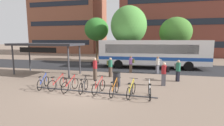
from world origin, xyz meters
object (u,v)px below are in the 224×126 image
Objects in this scene: parked_bicycle_red_2 at (70,85)px; street_tree_2 at (97,29)px; parked_bicycle_black_3 at (84,86)px; street_tree_1 at (175,32)px; parked_bicycle_yellow_6 at (131,90)px; commuter_black_pack_5 at (164,72)px; parked_bicycle_red_1 at (58,83)px; commuter_grey_pack_1 at (158,64)px; parked_bicycle_blue_0 at (43,83)px; parked_bicycle_red_4 at (99,87)px; city_bus at (152,53)px; parked_bicycle_white_7 at (150,91)px; transit_shelter at (46,45)px; parked_bicycle_orange_5 at (114,89)px; commuter_olive_pack_2 at (110,66)px; commuter_olive_pack_4 at (131,63)px; trash_bin at (117,79)px; street_tree_0 at (129,26)px; commuter_grey_pack_0 at (178,69)px; commuter_black_pack_3 at (95,67)px.

street_tree_2 is at bearing 23.38° from parked_bicycle_red_2.
street_tree_1 reaches higher than parked_bicycle_black_3.
parked_bicycle_yellow_6 is 1.01× the size of commuter_black_pack_5.
parked_bicycle_red_1 is 9.53m from commuter_grey_pack_1.
parked_bicycle_blue_0 and parked_bicycle_red_4 have the same top height.
street_tree_1 is (3.15, 5.40, 2.53)m from city_bus.
parked_bicycle_white_7 is 10.86m from transit_shelter.
parked_bicycle_black_3 is 2.01m from parked_bicycle_orange_5.
commuter_olive_pack_2 is (-3.69, -5.65, -0.79)m from city_bus.
parked_bicycle_black_3 is 1.02× the size of commuter_olive_pack_4.
city_bus reaches higher than parked_bicycle_red_4.
city_bus is at bearing 73.04° from trash_bin.
city_bus is 12.49m from parked_bicycle_blue_0.
street_tree_0 is at bearing 8.29° from parked_bicycle_white_7.
transit_shelter is at bearing -95.78° from street_tree_2.
commuter_olive_pack_2 is at bearing 111.98° from trash_bin.
street_tree_0 is (-0.72, 12.42, 4.68)m from trash_bin.
parked_bicycle_red_2 is at bearing 84.12° from parked_bicycle_white_7.
street_tree_0 reaches higher than city_bus.
parked_bicycle_red_2 is 3.93m from parked_bicycle_yellow_6.
city_bus is at bearing -120.22° from street_tree_1.
parked_bicycle_red_4 is at bearing 92.30° from parked_bicycle_yellow_6.
street_tree_2 is at bearing 34.52° from parked_bicycle_yellow_6.
commuter_grey_pack_0 is (2.15, 4.36, 0.59)m from parked_bicycle_white_7.
city_bus is 6.75m from street_tree_1.
commuter_grey_pack_0 is 1.00× the size of commuter_olive_pack_4.
parked_bicycle_blue_0 is at bearing 92.35° from parked_bicycle_orange_5.
parked_bicycle_red_4 is 0.27× the size of street_tree_1.
street_tree_2 is (-9.13, 9.29, 3.91)m from commuter_grey_pack_1.
commuter_olive_pack_4 is (-2.56, -0.23, 0.01)m from commuter_grey_pack_1.
parked_bicycle_orange_5 is at bearing -109.09° from street_tree_1.
commuter_grey_pack_1 is at bearing -18.16° from parked_bicycle_red_4.
commuter_grey_pack_0 is at bearing -76.40° from parked_bicycle_blue_0.
city_bus is at bearing -26.44° from parked_bicycle_black_3.
parked_bicycle_blue_0 and parked_bicycle_black_3 have the same top height.
commuter_olive_pack_2 reaches higher than commuter_grey_pack_1.
parked_bicycle_blue_0 is 15.37m from street_tree_0.
parked_bicycle_orange_5 is 1.99m from trash_bin.
parked_bicycle_yellow_6 is 3.53m from commuter_black_pack_5.
parked_bicycle_red_1 is at bearing -85.36° from commuter_grey_pack_0.
commuter_olive_pack_4 reaches higher than commuter_black_pack_5.
street_tree_0 reaches higher than street_tree_2.
city_bus is 10.79m from parked_bicycle_red_4.
parked_bicycle_orange_5 is at bearing 36.22° from commuter_black_pack_5.
parked_bicycle_orange_5 is 1.67× the size of trash_bin.
commuter_grey_pack_1 is 0.99× the size of commuter_black_pack_5.
parked_bicycle_red_1 and parked_bicycle_yellow_6 have the same top height.
commuter_olive_pack_2 reaches higher than commuter_black_pack_5.
parked_bicycle_red_4 is 0.21× the size of street_tree_0.
commuter_black_pack_3 reaches higher than commuter_olive_pack_2.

